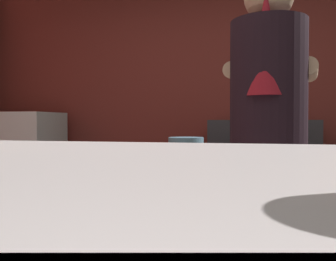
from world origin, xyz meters
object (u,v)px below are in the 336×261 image
(mini_fridge, at_px, (21,172))
(chefs_knife, at_px, (318,148))
(bottle_soy, at_px, (256,110))
(bartender, at_px, (268,135))
(mixing_bowl, at_px, (186,142))
(bottle_olive_oil, at_px, (301,110))

(mini_fridge, bearing_deg, chefs_knife, -22.20)
(mini_fridge, relative_size, bottle_soy, 5.24)
(bartender, relative_size, mixing_bowl, 8.56)
(mini_fridge, height_order, bottle_soy, bottle_soy)
(chefs_knife, bearing_deg, bottle_olive_oil, 80.92)
(chefs_knife, bearing_deg, mixing_bowl, 176.24)
(bartender, distance_m, mixing_bowl, 0.58)
(bottle_olive_oil, distance_m, bottle_soy, 0.36)
(chefs_knife, bearing_deg, bottle_soy, 99.20)
(bartender, distance_m, chefs_knife, 0.50)
(mini_fridge, xyz_separation_m, chefs_knife, (2.53, -1.03, 0.35))
(mini_fridge, bearing_deg, bartender, -32.60)
(chefs_knife, relative_size, bottle_olive_oil, 1.12)
(mini_fridge, distance_m, bottle_soy, 2.29)
(bottle_soy, bearing_deg, chefs_knife, -74.21)
(mixing_bowl, xyz_separation_m, bottle_olive_oil, (0.77, 1.15, 0.22))
(mixing_bowl, bearing_deg, mini_fridge, 149.45)
(mini_fridge, bearing_deg, bottle_olive_oil, 1.94)
(bartender, height_order, bottle_olive_oil, bartender)
(mixing_bowl, bearing_deg, bartender, -40.12)
(mini_fridge, distance_m, mixing_bowl, 2.13)
(mini_fridge, relative_size, bartender, 0.67)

